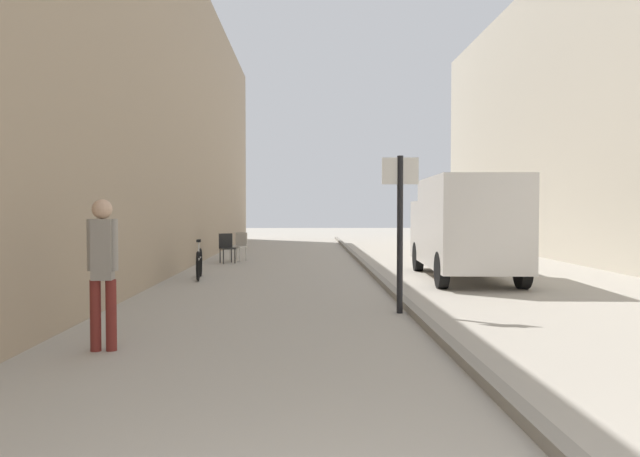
% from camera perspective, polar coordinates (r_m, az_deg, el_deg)
% --- Properties ---
extents(ground_plane, '(80.00, 80.00, 0.00)m').
position_cam_1_polar(ground_plane, '(14.56, -0.64, -4.93)').
color(ground_plane, '#A8A093').
extents(building_facade_left, '(2.31, 40.00, 9.24)m').
position_cam_1_polar(building_facade_left, '(15.43, -19.03, 12.58)').
color(building_facade_left, gray).
rests_on(building_facade_left, ground_plane).
extents(kerb_strip, '(0.16, 40.00, 0.12)m').
position_cam_1_polar(kerb_strip, '(14.66, 5.57, -4.66)').
color(kerb_strip, gray).
rests_on(kerb_strip, ground_plane).
extents(pedestrian_main_foreground, '(0.37, 0.24, 1.84)m').
position_cam_1_polar(pedestrian_main_foreground, '(7.72, -19.95, -3.15)').
color(pedestrian_main_foreground, maroon).
rests_on(pedestrian_main_foreground, ground_plane).
extents(delivery_van, '(2.20, 5.37, 2.47)m').
position_cam_1_polar(delivery_van, '(15.16, 13.56, 0.29)').
color(delivery_van, silver).
rests_on(delivery_van, ground_plane).
extents(street_sign_post, '(0.60, 0.10, 2.60)m').
position_cam_1_polar(street_sign_post, '(9.96, 7.61, 0.82)').
color(street_sign_post, black).
rests_on(street_sign_post, ground_plane).
extents(bicycle_leaning, '(0.27, 1.76, 0.98)m').
position_cam_1_polar(bicycle_leaning, '(15.10, -11.41, -3.27)').
color(bicycle_leaning, black).
rests_on(bicycle_leaning, ground_plane).
extents(cafe_chair_near_window, '(0.60, 0.60, 0.94)m').
position_cam_1_polar(cafe_chair_near_window, '(20.12, -7.65, -1.51)').
color(cafe_chair_near_window, '#B7B2A8').
rests_on(cafe_chair_near_window, ground_plane).
extents(cafe_chair_by_doorway, '(0.58, 0.58, 0.94)m').
position_cam_1_polar(cafe_chair_by_doorway, '(19.36, -8.87, -1.64)').
color(cafe_chair_by_doorway, black).
rests_on(cafe_chair_by_doorway, ground_plane).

